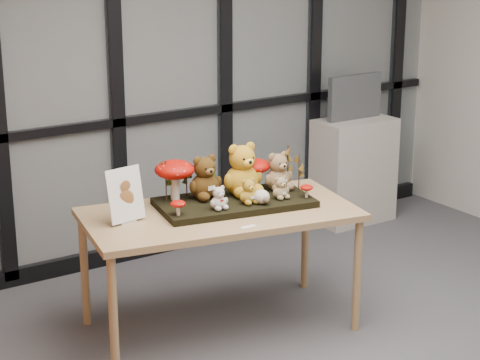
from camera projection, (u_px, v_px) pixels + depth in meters
room_shell at (419, 79)px, 4.20m from camera, size 5.00×5.00×5.00m
glass_partition at (172, 65)px, 6.26m from camera, size 4.90×0.06×2.78m
display_table at (220, 221)px, 5.19m from camera, size 1.73×1.10×0.75m
diorama_tray at (234, 203)px, 5.26m from camera, size 1.00×0.63×0.04m
bear_pooh_yellow at (242, 166)px, 5.31m from camera, size 0.31×0.29×0.36m
bear_brown_medium at (205, 174)px, 5.25m from camera, size 0.26×0.24×0.29m
bear_tan_back at (278, 169)px, 5.42m from camera, size 0.23×0.22×0.27m
bear_small_yellow at (248, 190)px, 5.16m from camera, size 0.15×0.14×0.17m
bear_white_bow at (219, 196)px, 5.06m from camera, size 0.14×0.13×0.15m
bear_beige_small at (280, 186)px, 5.25m from camera, size 0.14×0.13×0.15m
plush_cream_hedgehog at (261, 196)px, 5.17m from camera, size 0.08×0.08×0.09m
mushroom_back_left at (175, 178)px, 5.21m from camera, size 0.24×0.24×0.27m
mushroom_back_right at (255, 172)px, 5.44m from camera, size 0.19×0.19×0.21m
mushroom_front_left at (178, 207)px, 4.96m from camera, size 0.09×0.09×0.10m
mushroom_front_right at (307, 190)px, 5.28m from camera, size 0.08×0.08×0.09m
sprig_green_far_left at (166, 181)px, 5.18m from camera, size 0.05×0.05×0.25m
sprig_green_mid_left at (187, 180)px, 5.29m from camera, size 0.05×0.05×0.21m
sprig_dry_far_right at (288, 166)px, 5.45m from camera, size 0.05×0.05×0.28m
sprig_dry_mid_right at (299, 173)px, 5.36m from camera, size 0.05×0.05×0.25m
sprig_green_centre at (212, 179)px, 5.36m from camera, size 0.05×0.05×0.18m
sign_holder at (126, 197)px, 4.94m from camera, size 0.23×0.09×0.32m
label_card at (248, 227)px, 4.90m from camera, size 0.09×0.03×0.00m
cabinet at (353, 170)px, 7.17m from camera, size 0.65×0.38×0.86m
monitor at (355, 97)px, 7.01m from camera, size 0.51×0.05×0.36m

